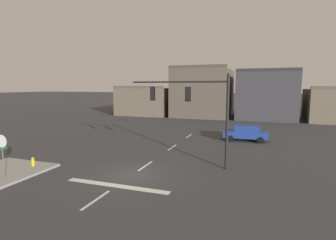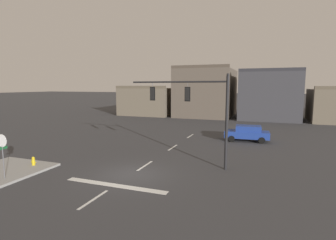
% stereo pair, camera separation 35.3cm
% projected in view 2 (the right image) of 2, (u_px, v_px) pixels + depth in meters
% --- Properties ---
extents(ground_plane, '(400.00, 400.00, 0.00)m').
position_uv_depth(ground_plane, '(132.00, 174.00, 16.97)').
color(ground_plane, '#353538').
extents(stop_bar_paint, '(6.40, 0.50, 0.01)m').
position_uv_depth(stop_bar_paint, '(115.00, 185.00, 15.11)').
color(stop_bar_paint, silver).
rests_on(stop_bar_paint, ground).
extents(lane_centreline, '(0.16, 26.40, 0.01)m').
position_uv_depth(lane_centreline, '(145.00, 166.00, 18.83)').
color(lane_centreline, silver).
rests_on(lane_centreline, ground).
extents(signal_mast_near_side, '(7.38, 0.88, 6.46)m').
position_uv_depth(signal_mast_near_side, '(196.00, 104.00, 18.43)').
color(signal_mast_near_side, black).
rests_on(signal_mast_near_side, ground).
extents(stop_sign, '(0.76, 0.64, 2.83)m').
position_uv_depth(stop_sign, '(2.00, 146.00, 15.57)').
color(stop_sign, '#56565B').
rests_on(stop_sign, ground).
extents(car_lot_nearside, '(4.54, 2.14, 1.61)m').
position_uv_depth(car_lot_nearside, '(247.00, 133.00, 27.14)').
color(car_lot_nearside, navy).
rests_on(car_lot_nearside, ground).
extents(fire_hydrant, '(0.40, 0.30, 0.75)m').
position_uv_depth(fire_hydrant, '(33.00, 163.00, 18.47)').
color(fire_hydrant, gold).
rests_on(fire_hydrant, ground).
extents(building_row, '(56.10, 13.05, 9.12)m').
position_uv_depth(building_row, '(274.00, 98.00, 45.84)').
color(building_row, '#665B4C').
rests_on(building_row, ground).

